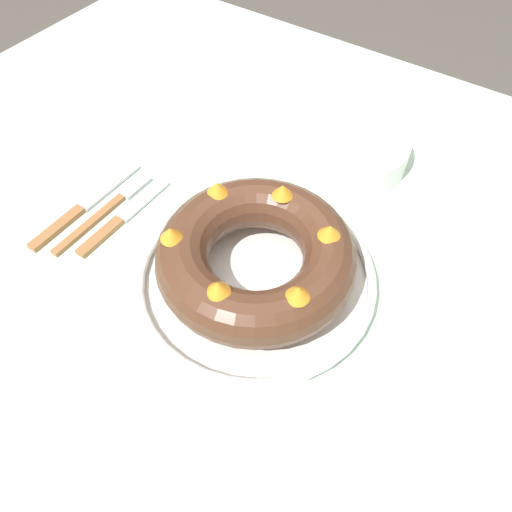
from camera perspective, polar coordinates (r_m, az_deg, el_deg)
ground_plane at (r=1.33m, az=-0.22°, el=-21.13°), size 8.00×8.00×0.00m
dining_table at (r=0.72m, az=-0.39°, el=-5.57°), size 1.44×1.18×0.74m
serving_dish at (r=0.64m, az=0.00°, el=-2.50°), size 0.30×0.30×0.03m
bundt_cake at (r=0.60m, az=-0.01°, el=0.05°), size 0.24×0.24×0.08m
fork at (r=0.76m, az=-16.36°, el=5.40°), size 0.02×0.18×0.01m
serving_knife at (r=0.77m, az=-19.51°, el=5.01°), size 0.02×0.21×0.01m
cake_knife at (r=0.74m, az=-15.42°, el=3.90°), size 0.02×0.17×0.01m
side_bowl at (r=0.81m, az=10.60°, el=12.03°), size 0.18×0.18×0.05m
napkin at (r=0.64m, az=21.95°, el=-9.71°), size 0.16×0.13×0.00m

